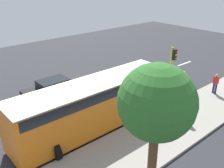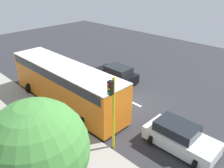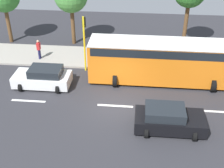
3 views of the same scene
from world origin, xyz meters
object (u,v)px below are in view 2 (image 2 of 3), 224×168
Objects in this scene: car_black at (116,74)px; city_bus at (65,82)px; motorcycle at (66,66)px; traffic_light_corner at (112,105)px; street_tree_south at (38,151)px; car_white at (180,137)px.

city_bus is (5.68, 0.06, 1.13)m from car_black.
motorcycle reaches higher than car_black.
street_tree_south is at bearing 21.76° from traffic_light_corner.
motorcycle is at bearing -124.88° from city_bus.
car_white is at bearing 100.34° from city_bus.
car_white is at bearing 136.34° from traffic_light_corner.
car_white is 9.00m from city_bus.
car_black is 9.50m from traffic_light_corner.
city_bus is at bearing -101.08° from traffic_light_corner.
motorcycle is (1.92, -5.33, -0.07)m from car_black.
city_bus is at bearing -79.66° from car_white.
street_tree_south is at bearing 34.36° from car_black.
city_bus is (1.60, -8.78, 1.13)m from car_white.
traffic_light_corner is at bearing 78.92° from city_bus.
city_bus is 7.19× the size of motorcycle.
car_black is at bearing -179.37° from city_bus.
motorcycle is (-2.16, -14.17, -0.07)m from car_white.
car_white is 1.00× the size of car_black.
street_tree_south is (12.06, 8.24, 3.83)m from car_black.
car_black is at bearing -138.08° from traffic_light_corner.
car_black is at bearing -114.75° from car_white.
motorcycle is (-3.76, -5.39, -1.20)m from city_bus.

